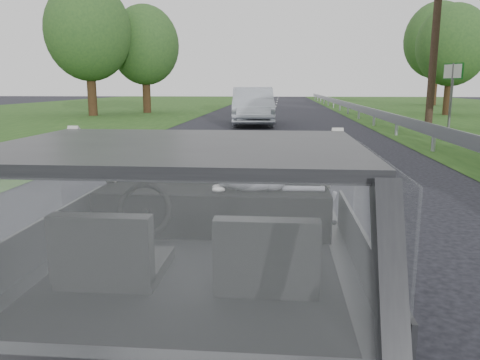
% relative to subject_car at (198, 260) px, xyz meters
% --- Properties ---
extents(subject_car, '(1.80, 4.00, 1.45)m').
position_rel_subject_car_xyz_m(subject_car, '(0.00, 0.00, 0.00)').
color(subject_car, '#252629').
rests_on(subject_car, ground).
extents(dashboard, '(1.58, 0.45, 0.30)m').
position_rel_subject_car_xyz_m(dashboard, '(0.00, 0.62, 0.12)').
color(dashboard, black).
rests_on(dashboard, subject_car).
extents(driver_seat, '(0.50, 0.72, 0.42)m').
position_rel_subject_car_xyz_m(driver_seat, '(-0.40, -0.29, 0.16)').
color(driver_seat, black).
rests_on(driver_seat, subject_car).
extents(passenger_seat, '(0.50, 0.72, 0.42)m').
position_rel_subject_car_xyz_m(passenger_seat, '(0.40, -0.29, 0.16)').
color(passenger_seat, black).
rests_on(passenger_seat, subject_car).
extents(steering_wheel, '(0.36, 0.36, 0.04)m').
position_rel_subject_car_xyz_m(steering_wheel, '(-0.40, 0.33, 0.20)').
color(steering_wheel, black).
rests_on(steering_wheel, dashboard).
extents(cat, '(0.60, 0.25, 0.26)m').
position_rel_subject_car_xyz_m(cat, '(0.27, 0.58, 0.36)').
color(cat, '#90929F').
rests_on(cat, dashboard).
extents(guardrail, '(0.05, 90.00, 0.32)m').
position_rel_subject_car_xyz_m(guardrail, '(4.30, 10.00, -0.15)').
color(guardrail, '#9C9FA5').
rests_on(guardrail, ground).
extents(other_car, '(2.31, 5.06, 1.62)m').
position_rel_subject_car_xyz_m(other_car, '(-0.78, 18.14, 0.09)').
color(other_car, silver).
rests_on(other_car, ground).
extents(highway_sign, '(0.49, 0.97, 2.54)m').
position_rel_subject_car_xyz_m(highway_sign, '(7.07, 16.71, 0.54)').
color(highway_sign, '#0E5A17').
rests_on(highway_sign, ground).
extents(utility_pole, '(0.33, 0.33, 8.80)m').
position_rel_subject_car_xyz_m(utility_pole, '(6.24, 16.54, 3.68)').
color(utility_pole, brown).
rests_on(utility_pole, ground).
extents(tree_2, '(4.19, 4.19, 6.03)m').
position_rel_subject_car_xyz_m(tree_2, '(10.03, 25.79, 2.29)').
color(tree_2, '#254921').
rests_on(tree_2, ground).
extents(tree_3, '(6.32, 6.32, 8.29)m').
position_rel_subject_car_xyz_m(tree_3, '(13.39, 39.36, 3.42)').
color(tree_3, '#254921').
rests_on(tree_3, ground).
extents(tree_5, '(5.29, 5.29, 7.05)m').
position_rel_subject_car_xyz_m(tree_5, '(-10.16, 23.37, 2.80)').
color(tree_5, '#254921').
rests_on(tree_5, ground).
extents(tree_6, '(5.09, 5.09, 6.31)m').
position_rel_subject_car_xyz_m(tree_6, '(-7.92, 26.47, 2.43)').
color(tree_6, '#254921').
rests_on(tree_6, ground).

